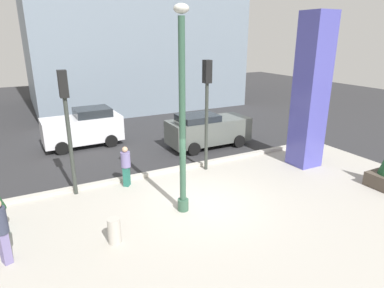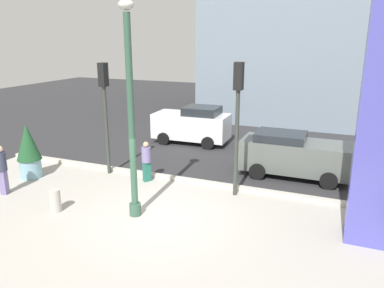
# 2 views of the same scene
# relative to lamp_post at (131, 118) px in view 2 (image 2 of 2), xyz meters

# --- Properties ---
(ground_plane) EXTENTS (60.00, 60.00, 0.00)m
(ground_plane) POSITION_rel_lamp_post_xyz_m (0.77, 4.06, -3.10)
(ground_plane) COLOR #2D2D30
(plaza_pavement) EXTENTS (18.00, 10.00, 0.02)m
(plaza_pavement) POSITION_rel_lamp_post_xyz_m (0.77, -1.94, -3.10)
(plaza_pavement) COLOR #ADA89E
(plaza_pavement) RESTS_ON ground_plane
(curb_strip) EXTENTS (18.00, 0.24, 0.16)m
(curb_strip) POSITION_rel_lamp_post_xyz_m (0.77, 3.18, -3.02)
(curb_strip) COLOR #B7B2A8
(curb_strip) RESTS_ON ground_plane
(lamp_post) EXTENTS (0.44, 0.44, 6.36)m
(lamp_post) POSITION_rel_lamp_post_xyz_m (0.00, 0.00, 0.00)
(lamp_post) COLOR #335642
(lamp_post) RESTS_ON ground_plane
(art_pillar_blue) EXTENTS (1.11, 1.11, 6.47)m
(art_pillar_blue) POSITION_rel_lamp_post_xyz_m (6.62, 1.21, 0.14)
(art_pillar_blue) COLOR #4C4CAD
(art_pillar_blue) RESTS_ON ground_plane
(potted_plant_curbside) EXTENTS (0.93, 0.93, 2.19)m
(potted_plant_curbside) POSITION_rel_lamp_post_xyz_m (-5.53, 1.32, -1.95)
(potted_plant_curbside) COLOR #7AA8B7
(potted_plant_curbside) RESTS_ON ground_plane
(concrete_bollard) EXTENTS (0.36, 0.36, 0.75)m
(concrete_bollard) POSITION_rel_lamp_post_xyz_m (-2.49, -0.74, -2.72)
(concrete_bollard) COLOR #B2ADA3
(concrete_bollard) RESTS_ON ground_plane
(traffic_light_corner) EXTENTS (0.28, 0.42, 4.45)m
(traffic_light_corner) POSITION_rel_lamp_post_xyz_m (-2.94, 2.90, -0.08)
(traffic_light_corner) COLOR #333833
(traffic_light_corner) RESTS_ON ground_plane
(traffic_light_far_side) EXTENTS (0.28, 0.42, 4.61)m
(traffic_light_far_side) POSITION_rel_lamp_post_xyz_m (2.44, 2.73, 0.00)
(traffic_light_far_side) COLOR #333833
(traffic_light_far_side) RESTS_ON ground_plane
(car_curb_west) EXTENTS (4.27, 1.96, 1.75)m
(car_curb_west) POSITION_rel_lamp_post_xyz_m (4.09, 5.41, -2.19)
(car_curb_west) COLOR #565B56
(car_curb_west) RESTS_ON ground_plane
(car_curb_east) EXTENTS (3.95, 2.05, 1.96)m
(car_curb_east) POSITION_rel_lamp_post_xyz_m (-1.55, 8.52, -2.12)
(car_curb_east) COLOR silver
(car_curb_east) RESTS_ON ground_plane
(pedestrian_crossing) EXTENTS (0.50, 0.50, 1.59)m
(pedestrian_crossing) POSITION_rel_lamp_post_xyz_m (-1.07, 2.70, -2.22)
(pedestrian_crossing) COLOR #236656
(pedestrian_crossing) RESTS_ON ground_plane
(pedestrian_by_curb) EXTENTS (0.47, 0.47, 1.79)m
(pedestrian_by_curb) POSITION_rel_lamp_post_xyz_m (-5.15, -0.31, -2.10)
(pedestrian_by_curb) COLOR slate
(pedestrian_by_curb) RESTS_ON ground_plane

